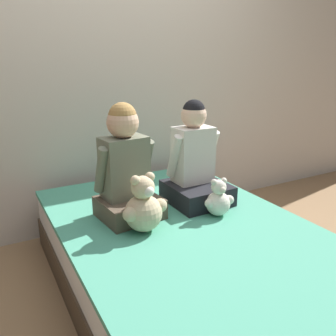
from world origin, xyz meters
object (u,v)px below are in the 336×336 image
(bed, at_px, (187,259))
(child_on_right, at_px, (195,164))
(teddy_bear_held_by_left_child, at_px, (144,207))
(child_on_left, at_px, (126,168))
(teddy_bear_held_by_right_child, at_px, (218,200))

(bed, xyz_separation_m, child_on_right, (0.24, 0.31, 0.46))
(child_on_right, bearing_deg, bed, -129.11)
(bed, relative_size, teddy_bear_held_by_left_child, 6.08)
(bed, xyz_separation_m, child_on_left, (-0.23, 0.30, 0.50))
(bed, relative_size, child_on_left, 2.95)
(child_on_left, xyz_separation_m, teddy_bear_held_by_left_child, (0.00, -0.23, -0.16))
(bed, distance_m, teddy_bear_held_by_right_child, 0.39)
(bed, bearing_deg, teddy_bear_held_by_right_child, 10.29)
(teddy_bear_held_by_right_child, bearing_deg, teddy_bear_held_by_left_child, -179.31)
(child_on_left, relative_size, teddy_bear_held_by_left_child, 2.06)
(teddy_bear_held_by_left_child, relative_size, teddy_bear_held_by_right_child, 1.41)
(child_on_right, bearing_deg, teddy_bear_held_by_left_child, -154.87)
(child_on_left, distance_m, teddy_bear_held_by_left_child, 0.28)
(bed, distance_m, teddy_bear_held_by_left_child, 0.42)
(child_on_left, height_order, child_on_right, child_on_left)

